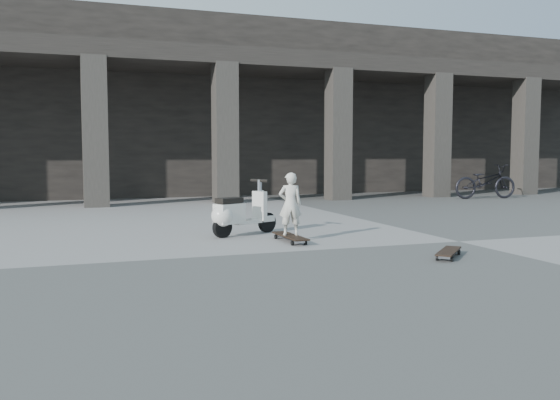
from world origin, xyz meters
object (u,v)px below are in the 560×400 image
object	(u,v)px
child	(290,204)
scooter	(235,214)
longboard	(290,237)
bicycle	(485,182)
skateboard_spare	(449,252)

from	to	relation	value
child	scooter	xyz separation A→B (m)	(-0.69, 0.92, -0.23)
longboard	scooter	size ratio (longest dim) A/B	0.82
bicycle	longboard	bearing A→B (deg)	132.60
skateboard_spare	scooter	distance (m)	3.79
skateboard_spare	child	size ratio (longest dim) A/B	0.74
longboard	child	xyz separation A→B (m)	(-0.00, 0.00, 0.54)
scooter	child	bearing A→B (deg)	-76.99
skateboard_spare	scooter	size ratio (longest dim) A/B	0.57
scooter	bicycle	world-z (taller)	bicycle
scooter	bicycle	xyz separation A→B (m)	(9.63, 5.45, 0.15)
skateboard_spare	child	xyz separation A→B (m)	(-1.57, 2.10, 0.54)
skateboard_spare	longboard	bearing A→B (deg)	81.95
longboard	skateboard_spare	distance (m)	2.63
skateboard_spare	bicycle	distance (m)	11.23
longboard	skateboard_spare	bearing A→B (deg)	-144.39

